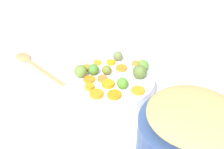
{
  "coord_description": "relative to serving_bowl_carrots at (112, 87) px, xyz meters",
  "views": [
    {
      "loc": [
        -0.21,
        -0.64,
        0.57
      ],
      "look_at": [
        0.02,
        0.02,
        0.1
      ],
      "focal_mm": 45.03,
      "sensor_mm": 36.0,
      "label": 1
    }
  ],
  "objects": [
    {
      "name": "tabletop",
      "position": [
        -0.02,
        -0.02,
        -0.05
      ],
      "size": [
        2.4,
        2.4,
        0.02
      ],
      "primitive_type": "cube",
      "color": "white",
      "rests_on": "ground"
    },
    {
      "name": "serving_bowl_carrots",
      "position": [
        0.0,
        0.0,
        0.0
      ],
      "size": [
        0.26,
        0.26,
        0.07
      ],
      "primitive_type": "cylinder",
      "color": "white",
      "rests_on": "tabletop"
    },
    {
      "name": "metal_pot",
      "position": [
        0.08,
        -0.3,
        0.03
      ],
      "size": [
        0.24,
        0.24,
        0.13
      ],
      "primitive_type": "cylinder",
      "color": "#30497A",
      "rests_on": "tabletop"
    },
    {
      "name": "stuffing_mound",
      "position": [
        0.08,
        -0.3,
        0.12
      ],
      "size": [
        0.2,
        0.2,
        0.04
      ],
      "primitive_type": "ellipsoid",
      "color": "tan",
      "rests_on": "metal_pot"
    },
    {
      "name": "carrot_slice_0",
      "position": [
        -0.08,
        -0.03,
        0.04
      ],
      "size": [
        0.03,
        0.03,
        0.01
      ],
      "primitive_type": "cylinder",
      "rotation": [
        0.0,
        0.0,
        4.74
      ],
      "color": "orange",
      "rests_on": "serving_bowl_carrots"
    },
    {
      "name": "carrot_slice_1",
      "position": [
        -0.02,
        0.09,
        0.04
      ],
      "size": [
        0.04,
        0.04,
        0.01
      ],
      "primitive_type": "cylinder",
      "rotation": [
        0.0,
        0.0,
        2.48
      ],
      "color": "orange",
      "rests_on": "serving_bowl_carrots"
    },
    {
      "name": "carrot_slice_2",
      "position": [
        -0.03,
        -0.0,
        0.04
      ],
      "size": [
        0.04,
        0.04,
        0.01
      ],
      "primitive_type": "cylinder",
      "rotation": [
        0.0,
        0.0,
        0.61
      ],
      "color": "orange",
      "rests_on": "serving_bowl_carrots"
    },
    {
      "name": "carrot_slice_3",
      "position": [
        -0.07,
        0.01,
        0.04
      ],
      "size": [
        0.04,
        0.04,
        0.01
      ],
      "primitive_type": "cylinder",
      "rotation": [
        0.0,
        0.0,
        1.77
      ],
      "color": "orange",
      "rests_on": "serving_bowl_carrots"
    },
    {
      "name": "carrot_slice_4",
      "position": [
        -0.02,
        -0.04,
        0.04
      ],
      "size": [
        0.04,
        0.04,
        0.01
      ],
      "primitive_type": "cylinder",
      "rotation": [
        0.0,
        0.0,
        3.03
      ],
      "color": "orange",
      "rests_on": "serving_bowl_carrots"
    },
    {
      "name": "carrot_slice_5",
      "position": [
        0.1,
        0.04,
        0.04
      ],
      "size": [
        0.04,
        0.04,
        0.01
      ],
      "primitive_type": "cylinder",
      "rotation": [
        0.0,
        0.0,
        0.83
      ],
      "color": "orange",
      "rests_on": "serving_bowl_carrots"
    },
    {
      "name": "carrot_slice_6",
      "position": [
        -0.03,
        -0.09,
        0.04
      ],
      "size": [
        0.05,
        0.05,
        0.01
      ],
      "primitive_type": "cylinder",
      "rotation": [
        0.0,
        0.0,
        0.25
      ],
      "color": "orange",
      "rests_on": "serving_bowl_carrots"
    },
    {
      "name": "carrot_slice_7",
      "position": [
        -0.06,
        0.07,
        0.04
      ],
      "size": [
        0.04,
        0.04,
        0.01
      ],
      "primitive_type": "cylinder",
      "rotation": [
        0.0,
        0.0,
        4.35
      ],
      "color": "orange",
      "rests_on": "serving_bowl_carrots"
    },
    {
      "name": "carrot_slice_8",
      "position": [
        0.02,
        0.07,
        0.04
      ],
      "size": [
        0.04,
        0.04,
        0.01
      ],
      "primitive_type": "cylinder",
      "rotation": [
        0.0,
        0.0,
        3.61
      ],
      "color": "orange",
      "rests_on": "serving_bowl_carrots"
    },
    {
      "name": "carrot_slice_9",
      "position": [
        0.04,
        0.03,
        0.04
      ],
      "size": [
        0.04,
        0.04,
        0.01
      ],
      "primitive_type": "cylinder",
      "rotation": [
        0.0,
        0.0,
        0.34
      ],
      "color": "orange",
      "rests_on": "serving_bowl_carrots"
    },
    {
      "name": "carrot_slice_10",
      "position": [
        0.05,
        -0.09,
        0.04
      ],
      "size": [
        0.06,
        0.06,
        0.01
      ],
      "primitive_type": "cylinder",
      "rotation": [
        0.0,
        0.0,
        0.69
      ],
      "color": "orange",
      "rests_on": "serving_bowl_carrots"
    },
    {
      "name": "carrot_slice_11",
      "position": [
        -0.07,
        -0.07,
        0.04
      ],
      "size": [
        0.05,
        0.05,
        0.01
      ],
      "primitive_type": "cylinder",
      "rotation": [
        0.0,
        0.0,
        2.58
      ],
      "color": "orange",
      "rests_on": "serving_bowl_carrots"
    },
    {
      "name": "brussels_sprout_0",
      "position": [
        -0.05,
        0.03,
        0.05
      ],
      "size": [
        0.03,
        0.03,
        0.03
      ],
      "primitive_type": "sphere",
      "color": "#43782C",
      "rests_on": "serving_bowl_carrots"
    },
    {
      "name": "brussels_sprout_1",
      "position": [
        0.08,
        -0.03,
        0.06
      ],
      "size": [
        0.04,
        0.04,
        0.04
      ],
      "primitive_type": "sphere",
      "color": "#526C2F",
      "rests_on": "serving_bowl_carrots"
    },
    {
      "name": "brussels_sprout_2",
      "position": [
        -0.09,
        0.04,
        0.06
      ],
      "size": [
        0.04,
        0.04,
        0.04
      ],
      "primitive_type": "sphere",
      "color": "olive",
      "rests_on": "serving_bowl_carrots"
    },
    {
      "name": "brussels_sprout_3",
      "position": [
        0.1,
        0.0,
        0.05
      ],
      "size": [
        0.04,
        0.04,
        0.04
      ],
      "primitive_type": "sphere",
      "color": "#53822F",
      "rests_on": "serving_bowl_carrots"
    },
    {
      "name": "brussels_sprout_4",
      "position": [
        -0.01,
        0.02,
        0.05
      ],
      "size": [
        0.03,
        0.03,
        0.03
      ],
      "primitive_type": "sphere",
      "color": "#5E6D26",
      "rests_on": "serving_bowl_carrots"
    },
    {
      "name": "brussels_sprout_5",
      "position": [
        0.05,
        0.09,
        0.05
      ],
      "size": [
        0.03,
        0.03,
        0.03
      ],
      "primitive_type": "sphere",
      "color": "#5E6F3F",
      "rests_on": "serving_bowl_carrots"
    },
    {
      "name": "brussels_sprout_6",
      "position": [
        0.01,
        -0.06,
        0.05
      ],
      "size": [
        0.03,
        0.03,
        0.03
      ],
      "primitive_type": "sphere",
      "color": "#498727",
      "rests_on": "serving_bowl_carrots"
    },
    {
      "name": "wooden_spoon",
      "position": [
        -0.22,
        0.29,
        -0.03
      ],
      "size": [
        0.16,
        0.28,
        0.01
      ],
      "color": "#B4804C",
      "rests_on": "tabletop"
    }
  ]
}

